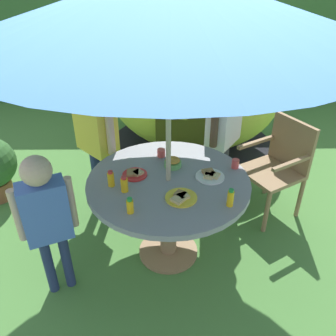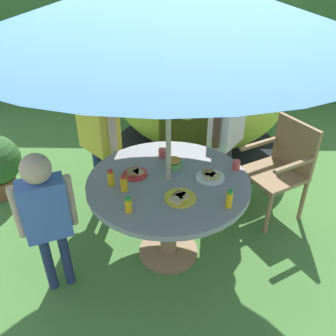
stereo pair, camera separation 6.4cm
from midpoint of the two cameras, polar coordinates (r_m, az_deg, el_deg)
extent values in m
cube|color=#477A38|center=(3.04, -0.57, -13.53)|extent=(10.00, 10.00, 0.02)
cube|color=#33602D|center=(5.92, -0.61, 20.23)|extent=(9.00, 0.70, 1.87)
cylinder|color=#93704C|center=(3.03, -0.57, -13.20)|extent=(0.48, 0.48, 0.03)
cylinder|color=#93704C|center=(2.80, -0.61, -8.46)|extent=(0.13, 0.13, 0.69)
cylinder|color=gray|center=(2.58, -0.66, -2.28)|extent=(1.19, 1.19, 0.04)
cylinder|color=#B7AD8C|center=(2.40, -0.70, 4.29)|extent=(0.04, 0.04, 2.09)
cone|color=#3F72B2|center=(2.14, -0.87, 25.39)|extent=(2.35, 2.35, 0.35)
cylinder|color=#93704C|center=(3.43, 10.20, -3.23)|extent=(0.04, 0.04, 0.42)
cylinder|color=#93704C|center=(3.20, 15.05, -6.97)|extent=(0.04, 0.04, 0.42)
cylinder|color=#93704C|center=(3.68, 15.21, -1.23)|extent=(0.04, 0.04, 0.42)
cylinder|color=#93704C|center=(3.46, 20.03, -4.53)|extent=(0.04, 0.04, 0.42)
cube|color=#93704C|center=(3.31, 15.68, -0.73)|extent=(0.63, 0.63, 0.04)
cube|color=#93704C|center=(3.33, 18.85, 3.79)|extent=(0.27, 0.42, 0.45)
cube|color=#93704C|center=(3.33, 13.70, 4.11)|extent=(0.41, 0.26, 0.03)
cube|color=#93704C|center=(3.09, 18.98, 0.82)|extent=(0.41, 0.26, 0.03)
ellipsoid|color=#B2C63F|center=(4.27, 3.61, 12.60)|extent=(2.30, 1.90, 1.48)
cylinder|color=black|center=(4.57, 3.30, 3.92)|extent=(2.46, 2.46, 0.01)
cube|color=#3E4516|center=(3.73, 1.87, 4.03)|extent=(0.57, 0.14, 0.66)
cylinder|color=#3F3F47|center=(3.54, 8.36, 0.16)|extent=(0.09, 0.09, 0.62)
cylinder|color=#3F3F47|center=(3.42, 7.25, -0.99)|extent=(0.09, 0.09, 0.62)
cube|color=white|center=(3.21, 8.57, 8.27)|extent=(0.36, 0.41, 0.53)
cylinder|color=#4C3828|center=(3.37, 10.09, 9.80)|extent=(0.07, 0.07, 0.47)
cylinder|color=#4C3828|center=(3.03, 6.97, 7.47)|extent=(0.07, 0.07, 0.47)
sphere|color=#4C3828|center=(3.07, 9.15, 14.76)|extent=(0.24, 0.24, 0.24)
cylinder|color=navy|center=(3.41, -11.92, -1.38)|extent=(0.09, 0.09, 0.64)
cylinder|color=navy|center=(3.30, -10.35, -2.43)|extent=(0.09, 0.09, 0.64)
cube|color=yellow|center=(3.07, -12.29, 7.24)|extent=(0.41, 0.40, 0.54)
cylinder|color=#D8B293|center=(3.22, -14.46, 8.68)|extent=(0.07, 0.07, 0.49)
cylinder|color=#D8B293|center=(2.91, -10.02, 6.59)|extent=(0.07, 0.07, 0.49)
sphere|color=#D8B293|center=(2.93, -13.18, 14.15)|extent=(0.24, 0.24, 0.24)
cylinder|color=navy|center=(2.74, -19.35, -14.57)|extent=(0.07, 0.07, 0.51)
cylinder|color=navy|center=(2.74, -16.74, -14.00)|extent=(0.07, 0.07, 0.51)
cube|color=#4C72C6|center=(2.43, -19.88, -6.60)|extent=(0.33, 0.26, 0.43)
cylinder|color=#D8B293|center=(2.43, -23.85, -7.03)|extent=(0.05, 0.05, 0.39)
cylinder|color=#D8B293|center=(2.42, -16.11, -5.34)|extent=(0.05, 0.05, 0.39)
sphere|color=#D8B293|center=(2.26, -21.31, -0.43)|extent=(0.19, 0.19, 0.19)
cylinder|color=#66B259|center=(2.71, 0.10, 0.67)|extent=(0.13, 0.13, 0.04)
ellipsoid|color=gold|center=(2.69, 0.10, 1.28)|extent=(0.11, 0.11, 0.03)
cylinder|color=yellow|center=(2.38, 1.36, -4.80)|extent=(0.22, 0.22, 0.01)
cube|color=tan|center=(2.37, 1.77, -4.55)|extent=(0.09, 0.09, 0.02)
cube|color=#9E7547|center=(2.38, 1.24, -4.26)|extent=(0.10, 0.10, 0.02)
cube|color=tan|center=(2.34, 0.82, -5.11)|extent=(0.11, 0.11, 0.02)
cylinder|color=white|center=(2.60, 6.09, -1.38)|extent=(0.21, 0.21, 0.01)
cube|color=tan|center=(2.59, 6.82, -1.19)|extent=(0.09, 0.09, 0.02)
cube|color=#9E7547|center=(2.62, 5.87, -0.69)|extent=(0.10, 0.10, 0.02)
cube|color=tan|center=(2.58, 5.88, -1.29)|extent=(0.08, 0.08, 0.02)
cylinder|color=red|center=(2.62, -6.08, -1.06)|extent=(0.18, 0.18, 0.01)
cube|color=tan|center=(2.61, -5.55, -0.75)|extent=(0.09, 0.09, 0.02)
cube|color=#9E7547|center=(2.62, -6.41, -0.76)|extent=(0.09, 0.09, 0.02)
cylinder|color=yellow|center=(2.51, -9.92, -1.85)|extent=(0.05, 0.05, 0.10)
cylinder|color=red|center=(2.48, -10.05, -0.69)|extent=(0.03, 0.03, 0.02)
cylinder|color=yellow|center=(2.25, -6.97, -6.19)|extent=(0.05, 0.05, 0.09)
cylinder|color=green|center=(2.22, -7.06, -5.05)|extent=(0.03, 0.03, 0.02)
cylinder|color=yellow|center=(2.32, 9.25, -4.91)|extent=(0.04, 0.04, 0.11)
cylinder|color=green|center=(2.28, 9.39, -3.61)|extent=(0.03, 0.03, 0.02)
cylinder|color=yellow|center=(2.44, -7.81, -2.73)|extent=(0.05, 0.05, 0.10)
cylinder|color=red|center=(2.41, -7.91, -1.56)|extent=(0.04, 0.04, 0.02)
cylinder|color=#E04C47|center=(2.83, -1.75, 2.46)|extent=(0.06, 0.06, 0.06)
cylinder|color=#E04C47|center=(2.73, 10.15, 0.68)|extent=(0.06, 0.06, 0.07)
camera|label=1|loc=(0.03, -90.73, -0.46)|focal=37.76mm
camera|label=2|loc=(0.03, 89.27, 0.46)|focal=37.76mm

